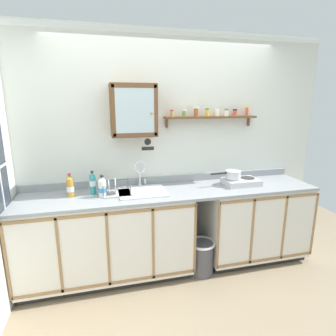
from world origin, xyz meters
name	(u,v)px	position (x,y,z in m)	size (l,w,h in m)	color
floor	(184,291)	(0.00, 0.00, 0.00)	(6.22, 6.22, 0.00)	gray
back_wall	(166,150)	(0.00, 0.76, 1.32)	(3.82, 0.07, 2.61)	silver
lower_cabinet_run	(107,238)	(-0.72, 0.43, 0.45)	(1.76, 0.62, 0.90)	black
lower_cabinet_run_right	(253,221)	(1.00, 0.43, 0.45)	(1.21, 0.62, 0.90)	black
countertop	(173,192)	(0.00, 0.42, 0.91)	(3.18, 0.65, 0.03)	gray
backsplash	(167,179)	(0.00, 0.72, 0.97)	(3.18, 0.02, 0.08)	gray
sink	(142,194)	(-0.33, 0.46, 0.90)	(0.50, 0.48, 0.43)	silver
hot_plate_stove	(241,182)	(0.81, 0.44, 0.96)	(0.39, 0.27, 0.07)	silver
saucepan	(233,174)	(0.71, 0.46, 1.05)	(0.37, 0.18, 0.10)	silver
bottle_opaque_white_0	(102,187)	(-0.74, 0.40, 1.03)	(0.08, 0.08, 0.22)	white
bottle_detergent_teal_1	(93,183)	(-0.83, 0.51, 1.04)	(0.06, 0.06, 0.24)	teal
bottle_juice_amber_2	(70,187)	(-1.05, 0.48, 1.03)	(0.07, 0.07, 0.24)	gold
dish_rack	(115,191)	(-0.61, 0.45, 0.96)	(0.29, 0.25, 0.17)	#B2B2B7
wall_cabinet	(133,110)	(-0.38, 0.60, 1.77)	(0.47, 0.29, 0.53)	brown
spice_shelf	(211,116)	(0.51, 0.66, 1.70)	(1.08, 0.14, 0.23)	brown
warning_sign	(148,144)	(-0.22, 0.73, 1.39)	(0.16, 0.01, 0.22)	silver
trash_bin	(201,257)	(0.28, 0.25, 0.20)	(0.30, 0.30, 0.38)	#4C4C51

